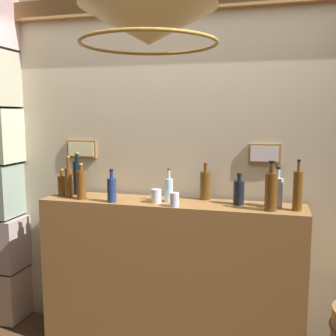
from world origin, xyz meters
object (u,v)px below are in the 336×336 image
(liquor_bottle_gin, at_px, (277,192))
(glass_tumbler_highball, at_px, (156,196))
(liquor_bottle_scotch, at_px, (69,182))
(liquor_bottle_whiskey, at_px, (77,177))
(liquor_bottle_vodka, at_px, (205,185))
(pendant_lamp, at_px, (149,27))
(liquor_bottle_sherry, at_px, (169,189))
(liquor_bottle_mezcal, at_px, (81,184))
(liquor_bottle_brandy, at_px, (62,185))
(glass_tumbler_rocks, at_px, (175,200))
(liquor_bottle_amaro, at_px, (271,190))
(liquor_bottle_port, at_px, (239,192))
(liquor_bottle_rye, at_px, (112,189))
(liquor_bottle_vermouth, at_px, (298,190))

(liquor_bottle_gin, distance_m, glass_tumbler_highball, 0.83)
(liquor_bottle_scotch, bearing_deg, liquor_bottle_whiskey, 86.06)
(liquor_bottle_vodka, bearing_deg, liquor_bottle_whiskey, -176.15)
(liquor_bottle_scotch, distance_m, pendant_lamp, 1.58)
(liquor_bottle_sherry, distance_m, pendant_lamp, 1.34)
(liquor_bottle_mezcal, distance_m, liquor_bottle_sherry, 0.65)
(liquor_bottle_brandy, relative_size, liquor_bottle_scotch, 0.66)
(liquor_bottle_vodka, xyz_separation_m, pendant_lamp, (-0.07, -1.11, 0.89))
(liquor_bottle_gin, distance_m, liquor_bottle_sherry, 0.75)
(glass_tumbler_rocks, distance_m, pendant_lamp, 1.26)
(liquor_bottle_vodka, bearing_deg, liquor_bottle_amaro, -25.91)
(liquor_bottle_mezcal, bearing_deg, liquor_bottle_scotch, 164.12)
(liquor_bottle_vodka, height_order, liquor_bottle_whiskey, liquor_bottle_whiskey)
(liquor_bottle_sherry, height_order, glass_tumbler_highball, liquor_bottle_sherry)
(liquor_bottle_port, distance_m, glass_tumbler_rocks, 0.45)
(liquor_bottle_vodka, height_order, liquor_bottle_gin, liquor_bottle_gin)
(liquor_bottle_rye, height_order, glass_tumbler_highball, liquor_bottle_rye)
(liquor_bottle_vodka, height_order, liquor_bottle_sherry, liquor_bottle_vodka)
(liquor_bottle_gin, bearing_deg, liquor_bottle_brandy, -179.09)
(liquor_bottle_rye, bearing_deg, liquor_bottle_vodka, 22.04)
(liquor_bottle_vodka, height_order, glass_tumbler_highball, liquor_bottle_vodka)
(liquor_bottle_mezcal, distance_m, liquor_bottle_gin, 1.39)
(liquor_bottle_vermouth, relative_size, liquor_bottle_sherry, 1.39)
(liquor_bottle_brandy, distance_m, liquor_bottle_port, 1.33)
(liquor_bottle_scotch, height_order, glass_tumbler_highball, liquor_bottle_scotch)
(liquor_bottle_mezcal, bearing_deg, liquor_bottle_brandy, 158.75)
(liquor_bottle_rye, relative_size, liquor_bottle_sherry, 0.99)
(liquor_bottle_whiskey, bearing_deg, liquor_bottle_port, -1.70)
(liquor_bottle_vodka, distance_m, liquor_bottle_whiskey, 1.00)
(liquor_bottle_brandy, distance_m, glass_tumbler_highball, 0.77)
(liquor_bottle_rye, xyz_separation_m, liquor_bottle_whiskey, (-0.37, 0.19, 0.05))
(liquor_bottle_amaro, bearing_deg, pendant_lamp, -121.26)
(liquor_bottle_brandy, bearing_deg, liquor_bottle_port, 1.69)
(liquor_bottle_mezcal, distance_m, liquor_bottle_whiskey, 0.19)
(liquor_bottle_vermouth, xyz_separation_m, liquor_bottle_gin, (-0.12, 0.06, -0.03))
(liquor_bottle_rye, xyz_separation_m, liquor_bottle_gin, (1.14, 0.14, 0.01))
(liquor_bottle_amaro, xyz_separation_m, pendant_lamp, (-0.54, -0.89, 0.86))
(liquor_bottle_vermouth, distance_m, liquor_bottle_amaro, 0.17)
(liquor_bottle_amaro, height_order, glass_tumbler_rocks, liquor_bottle_amaro)
(liquor_bottle_vermouth, bearing_deg, liquor_bottle_rye, -176.64)
(liquor_bottle_vodka, relative_size, liquor_bottle_scotch, 0.87)
(liquor_bottle_gin, relative_size, glass_tumbler_rocks, 2.84)
(liquor_bottle_vodka, height_order, liquor_bottle_amaro, liquor_bottle_amaro)
(liquor_bottle_port, distance_m, liquor_bottle_amaro, 0.25)
(liquor_bottle_sherry, relative_size, liquor_bottle_port, 1.09)
(liquor_bottle_brandy, relative_size, liquor_bottle_whiskey, 0.63)
(liquor_bottle_brandy, xyz_separation_m, liquor_bottle_gin, (1.59, 0.03, 0.02))
(liquor_bottle_sherry, xyz_separation_m, glass_tumbler_rocks, (0.08, -0.14, -0.04))
(liquor_bottle_mezcal, bearing_deg, liquor_bottle_sherry, 7.58)
(liquor_bottle_port, relative_size, pendant_lamp, 0.36)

